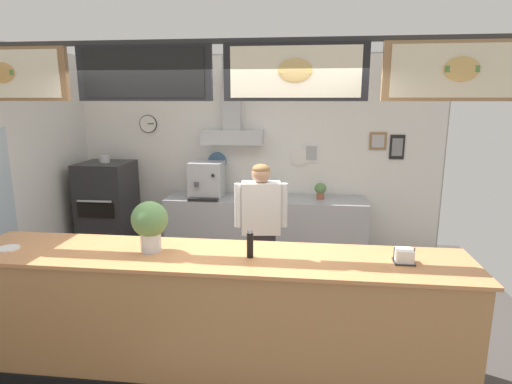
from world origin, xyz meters
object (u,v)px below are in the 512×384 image
shop_worker (261,229)px  basil_vase (150,224)px  pepper_grinder (250,243)px  condiment_plate (8,248)px  napkin_holder (404,256)px  pizza_oven (108,211)px  potted_oregano (320,190)px  espresso_machine (207,180)px  potted_rosemary (265,189)px

shop_worker → basil_vase: (-0.76, -1.30, 0.43)m
basil_vase → pepper_grinder: bearing=-2.9°
condiment_plate → pepper_grinder: bearing=1.5°
napkin_holder → pizza_oven: bearing=146.1°
potted_oregano → basil_vase: size_ratio=0.54×
pizza_oven → espresso_machine: 1.49m
potted_rosemary → condiment_plate: size_ratio=1.35×
pepper_grinder → pizza_oven: bearing=134.4°
pizza_oven → potted_rosemary: 2.26m
potted_rosemary → basil_vase: 2.65m
pizza_oven → pepper_grinder: bearing=-45.6°
pizza_oven → shop_worker: 2.53m
basil_vase → condiment_plate: size_ratio=2.29×
shop_worker → espresso_machine: bearing=-60.9°
potted_rosemary → basil_vase: size_ratio=0.59×
pepper_grinder → condiment_plate: pepper_grinder is taller
pepper_grinder → potted_rosemary: bearing=92.9°
pizza_oven → basil_vase: pizza_oven is taller
espresso_machine → condiment_plate: 2.82m
potted_oregano → pepper_grinder: (-0.63, -2.62, 0.12)m
potted_rosemary → potted_oregano: potted_rosemary is taller
potted_oregano → condiment_plate: (-2.65, -2.67, 0.01)m
pizza_oven → pepper_grinder: size_ratio=6.41×
napkin_holder → condiment_plate: size_ratio=0.86×
pepper_grinder → condiment_plate: bearing=-178.5°
espresso_machine → basil_vase: (0.13, -2.51, 0.12)m
pepper_grinder → basil_vase: basil_vase is taller
napkin_holder → condiment_plate: (-3.19, -0.08, -0.04)m
pizza_oven → potted_rosemary: size_ratio=6.15×
potted_rosemary → napkin_holder: bearing=-63.0°
condiment_plate → napkin_holder: bearing=1.5°
pizza_oven → potted_oregano: pizza_oven is taller
potted_rosemary → potted_oregano: (0.76, 0.03, -0.00)m
napkin_holder → condiment_plate: 3.19m
basil_vase → potted_rosemary: bearing=74.8°
pizza_oven → potted_rosemary: bearing=4.8°
espresso_machine → napkin_holder: (2.12, -2.52, -0.06)m
condiment_plate → espresso_machine: bearing=67.7°
shop_worker → potted_rosemary: bearing=-93.9°
pizza_oven → shop_worker: shop_worker is taller
pepper_grinder → basil_vase: 0.83m
potted_rosemary → pizza_oven: bearing=-175.2°
espresso_machine → napkin_holder: 3.30m
pizza_oven → napkin_holder: 4.27m
espresso_machine → basil_vase: size_ratio=1.19×
potted_rosemary → napkin_holder: (1.30, -2.56, 0.05)m
espresso_machine → condiment_plate: (-1.07, -2.61, -0.11)m
potted_oregano → shop_worker: bearing=-118.3°
espresso_machine → napkin_holder: bearing=-49.9°
shop_worker → condiment_plate: bearing=28.2°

